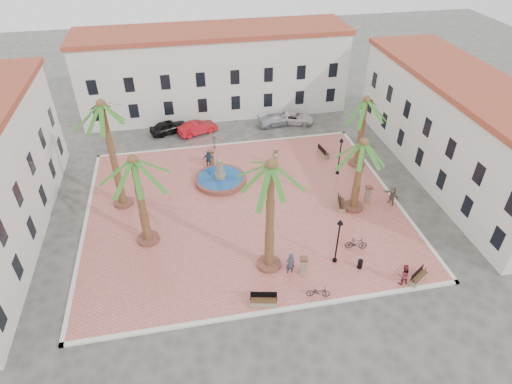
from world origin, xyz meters
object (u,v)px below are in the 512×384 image
(fountain, at_px, (220,179))
(bench_ne, at_px, (323,153))
(bench_se, at_px, (419,278))
(pedestrian_east, at_px, (392,195))
(litter_bin, at_px, (360,264))
(car_white, at_px, (294,118))
(palm_s, at_px, (271,178))
(car_silver, at_px, (276,120))
(palm_ne, at_px, (365,108))
(palm_nw, at_px, (103,115))
(car_red, at_px, (198,128))
(cyclist_b, at_px, (404,274))
(pedestrian_north, at_px, (215,141))
(bicycle_b, at_px, (356,243))
(pedestrian_fountain_b, at_px, (208,160))
(lamppost_s, at_px, (339,234))
(bollard_e, at_px, (368,194))
(bollard_n, at_px, (211,158))
(palm_e, at_px, (362,152))
(palm_sw, at_px, (135,171))
(cyclist_a, at_px, (290,263))
(bollard_se, at_px, (303,265))
(pedestrian_fountain_a, at_px, (276,157))
(bench_e, at_px, (341,205))
(car_black, at_px, (169,127))
(lamppost_e, at_px, (340,150))
(bench_s, at_px, (264,302))
(bicycle_a, at_px, (318,292))

(fountain, xyz_separation_m, bench_ne, (10.76, 2.74, -0.07))
(bench_se, relative_size, pedestrian_east, 1.01)
(litter_bin, xyz_separation_m, car_white, (1.37, 23.09, 0.12))
(palm_s, relative_size, car_silver, 2.05)
(palm_ne, relative_size, litter_bin, 10.09)
(palm_nw, bearing_deg, bench_ne, 12.98)
(car_red, bearing_deg, cyclist_b, -174.81)
(pedestrian_north, bearing_deg, bicycle_b, -139.29)
(pedestrian_fountain_b, xyz_separation_m, car_silver, (8.50, 7.77, -0.44))
(lamppost_s, relative_size, bollard_e, 2.61)
(lamppost_s, xyz_separation_m, litter_bin, (1.53, -0.96, -2.31))
(pedestrian_fountain_b, height_order, pedestrian_north, pedestrian_fountain_b)
(palm_s, xyz_separation_m, pedestrian_east, (11.83, 5.13, -6.78))
(lamppost_s, relative_size, bollard_n, 2.53)
(palm_s, xyz_separation_m, palm_e, (8.45, 5.19, -2.16))
(palm_sw, xyz_separation_m, palm_e, (16.98, 0.81, -0.91))
(bollard_e, height_order, cyclist_a, cyclist_a)
(bench_se, height_order, cyclist_b, cyclist_b)
(bollard_se, relative_size, car_red, 0.34)
(fountain, xyz_separation_m, pedestrian_fountain_a, (5.60, 1.82, 0.62))
(pedestrian_north, bearing_deg, car_white, -52.60)
(lamppost_s, bearing_deg, pedestrian_east, 38.75)
(fountain, xyz_separation_m, palm_sw, (-6.44, -6.80, 6.03))
(palm_nw, distance_m, bollard_e, 22.24)
(fountain, bearing_deg, car_silver, 53.36)
(bench_ne, height_order, litter_bin, bench_ne)
(pedestrian_fountain_a, bearing_deg, bench_e, -71.76)
(fountain, height_order, pedestrian_fountain_b, fountain)
(bench_se, bearing_deg, bollard_n, 92.66)
(pedestrian_fountain_a, height_order, pedestrian_fountain_b, pedestrian_fountain_a)
(bench_ne, xyz_separation_m, litter_bin, (-2.35, -15.40, 0.09))
(pedestrian_fountain_b, xyz_separation_m, car_black, (-3.47, 8.21, -0.35))
(litter_bin, relative_size, bicycle_b, 0.43)
(lamppost_e, bearing_deg, bench_e, -106.60)
(pedestrian_fountain_a, height_order, pedestrian_east, pedestrian_fountain_a)
(cyclist_b, relative_size, pedestrian_east, 1.01)
(fountain, xyz_separation_m, cyclist_a, (3.38, -12.15, 0.57))
(bench_e, xyz_separation_m, lamppost_e, (1.48, 4.98, 2.32))
(bench_s, distance_m, bicycle_b, 8.75)
(bench_s, bearing_deg, cyclist_a, 57.32)
(palm_ne, relative_size, car_silver, 1.62)
(bench_ne, distance_m, car_white, 7.75)
(palm_nw, bearing_deg, pedestrian_fountain_a, 14.02)
(pedestrian_north, bearing_deg, bollard_e, -120.66)
(bench_se, distance_m, bench_ne, 17.34)
(cyclist_b, bearing_deg, bicycle_b, -70.46)
(car_silver, bearing_deg, fountain, 133.51)
(palm_e, xyz_separation_m, lamppost_s, (-3.66, -5.71, -2.79))
(bicycle_a, bearing_deg, car_silver, 6.09)
(palm_s, relative_size, lamppost_e, 2.36)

